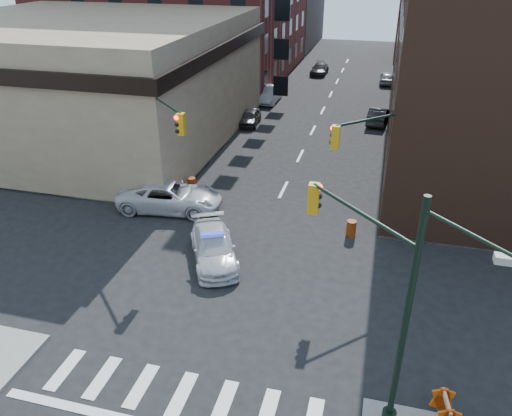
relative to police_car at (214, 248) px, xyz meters
The scene contains 25 objects.
ground 2.22m from the police_car, 39.62° to the right, with size 140.00×140.00×0.00m, color black.
sidewalk_nw 38.00m from the police_car, 124.24° to the left, with size 34.00×54.50×0.15m, color gray.
bank_building 21.92m from the police_car, 135.41° to the left, with size 22.00×22.00×9.00m, color #9B8765.
commercial_row_ne 26.48m from the police_car, 55.35° to the left, with size 14.00×34.00×14.00m, color #45291B.
filler_ne 59.01m from the police_car, 74.58° to the left, with size 16.00×16.00×12.00m, color maroon.
signal_pole_se 11.01m from the police_car, 41.87° to the right, with size 5.40×5.27×8.00m.
signal_pole_nw 6.86m from the police_car, 136.64° to the left, with size 3.58×3.67×8.00m.
signal_pole_ne 9.21m from the police_car, 28.24° to the left, with size 3.67×3.58×8.00m.
tree_ne_near 26.44m from the police_car, 69.69° to the left, with size 3.00×3.00×4.85m.
tree_ne_far 34.02m from the police_car, 74.39° to the left, with size 3.00×3.00×4.85m.
police_car is the anchor object (origin of this frame).
pickup 6.11m from the police_car, 133.14° to the left, with size 2.74×5.95×1.65m, color silver.
parked_car_wnear 21.20m from the police_car, 100.54° to the left, with size 1.50×3.73×1.27m, color black.
parked_car_wfar 28.49m from the police_car, 97.82° to the left, with size 1.67×4.80×1.58m, color gray.
parked_car_wdeep 41.66m from the police_car, 91.21° to the left, with size 1.80×4.44×1.29m, color black.
parked_car_enear 24.89m from the police_car, 74.25° to the left, with size 1.49×4.26×1.40m, color black.
parked_car_efar 39.58m from the police_car, 79.63° to the left, with size 1.56×3.89×1.33m, color gray.
pedestrian_a 8.94m from the police_car, 134.60° to the left, with size 0.64×0.42×1.77m, color black.
pedestrian_b 11.95m from the police_car, 156.16° to the left, with size 0.89×0.69×1.83m, color black.
pedestrian_c 12.44m from the police_car, 156.19° to the left, with size 0.91×0.38×1.55m, color #212932.
barrel_road 7.39m from the police_car, 32.57° to the left, with size 0.51×0.51×0.90m, color #BE5208.
barrel_bank 8.06m from the police_car, 118.75° to the left, with size 0.49×0.49×0.88m, color #D15809.
barricade_se_a 12.33m from the police_car, 34.83° to the right, with size 1.10×0.55×0.83m, color #E1500A, non-canonical shape.
barricade_nw_a 10.15m from the police_car, 139.02° to the left, with size 1.31×0.66×0.99m, color #CD4509, non-canonical shape.
barricade_nw_b 11.60m from the police_car, 150.73° to the left, with size 1.14×0.57×0.85m, color #D6470A, non-canonical shape.
Camera 1 is at (5.51, -17.87, 13.46)m, focal length 35.00 mm.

